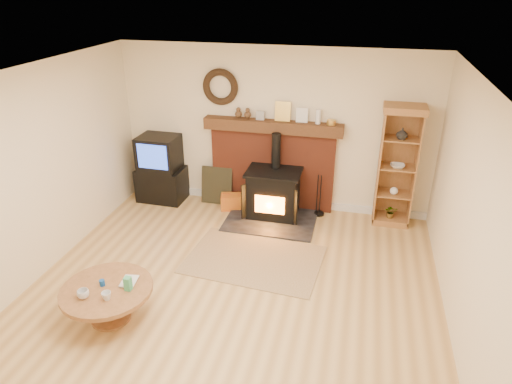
% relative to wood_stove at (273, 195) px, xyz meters
% --- Properties ---
extents(ground, '(5.50, 5.50, 0.00)m').
position_rel_wood_stove_xyz_m(ground, '(-0.10, -2.28, -0.38)').
color(ground, '#B18549').
rests_on(ground, ground).
extents(room_shell, '(5.02, 5.52, 2.61)m').
position_rel_wood_stove_xyz_m(room_shell, '(-0.12, -2.18, 1.33)').
color(room_shell, beige).
rests_on(room_shell, ground).
extents(chimney_breast, '(2.20, 0.22, 1.78)m').
position_rel_wood_stove_xyz_m(chimney_breast, '(-0.10, 0.39, 0.42)').
color(chimney_breast, brown).
rests_on(chimney_breast, ground).
extents(wood_stove, '(1.40, 1.00, 1.34)m').
position_rel_wood_stove_xyz_m(wood_stove, '(0.00, 0.00, 0.00)').
color(wood_stove, black).
rests_on(wood_stove, ground).
extents(area_rug, '(1.89, 1.38, 0.01)m').
position_rel_wood_stove_xyz_m(area_rug, '(0.00, -1.28, -0.38)').
color(area_rug, brown).
rests_on(area_rug, ground).
extents(tv_unit, '(0.79, 0.57, 1.14)m').
position_rel_wood_stove_xyz_m(tv_unit, '(-1.98, 0.19, 0.16)').
color(tv_unit, black).
rests_on(tv_unit, ground).
extents(curio_cabinet, '(0.60, 0.43, 1.87)m').
position_rel_wood_stove_xyz_m(curio_cabinet, '(1.83, 0.28, 0.55)').
color(curio_cabinet, olive).
rests_on(curio_cabinet, ground).
extents(firelog_box, '(0.44, 0.33, 0.25)m').
position_rel_wood_stove_xyz_m(firelog_box, '(-0.70, 0.12, -0.26)').
color(firelog_box, yellow).
rests_on(firelog_box, ground).
extents(leaning_painting, '(0.53, 0.14, 0.63)m').
position_rel_wood_stove_xyz_m(leaning_painting, '(-1.02, 0.27, -0.07)').
color(leaning_painting, black).
rests_on(leaning_painting, ground).
extents(fire_tools, '(0.16, 0.16, 0.70)m').
position_rel_wood_stove_xyz_m(fire_tools, '(0.72, 0.22, -0.28)').
color(fire_tools, black).
rests_on(fire_tools, ground).
extents(coffee_table, '(1.00, 1.00, 0.59)m').
position_rel_wood_stove_xyz_m(coffee_table, '(-1.29, -2.81, -0.04)').
color(coffee_table, brown).
rests_on(coffee_table, ground).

